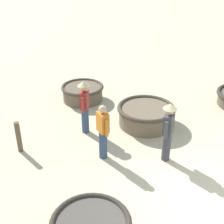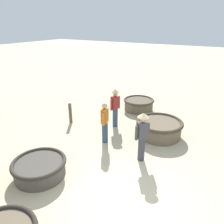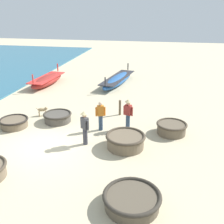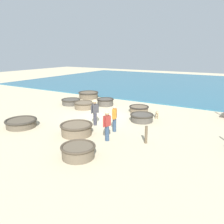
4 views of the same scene
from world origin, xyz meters
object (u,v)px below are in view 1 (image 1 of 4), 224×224
at_px(coracle_weathered, 146,115).
at_px(fisherman_by_coracle, 84,104).
at_px(fisherman_crouching, 103,131).
at_px(fisherman_standing_left, 168,129).
at_px(mooring_post_shoreline, 19,137).
at_px(coracle_upturned, 83,92).

bearing_deg(coracle_weathered, fisherman_by_coracle, 94.59).
xyz_separation_m(fisherman_by_coracle, fisherman_crouching, (-1.38, -0.36, -0.12)).
relative_size(coracle_weathered, fisherman_crouching, 1.16).
relative_size(fisherman_standing_left, mooring_post_shoreline, 1.83).
bearing_deg(fisherman_standing_left, coracle_upturned, 25.60).
height_order(coracle_weathered, mooring_post_shoreline, mooring_post_shoreline).
xyz_separation_m(fisherman_standing_left, fisherman_by_coracle, (1.73, 1.99, 0.00)).
bearing_deg(mooring_post_shoreline, coracle_upturned, -33.38).
distance_m(coracle_weathered, fisherman_standing_left, 1.99).
height_order(fisherman_by_coracle, mooring_post_shoreline, fisherman_by_coracle).
bearing_deg(mooring_post_shoreline, fisherman_by_coracle, -68.74).
bearing_deg(fisherman_crouching, mooring_post_shoreline, 73.91).
bearing_deg(coracle_upturned, fisherman_standing_left, -154.40).
height_order(coracle_weathered, fisherman_crouching, fisherman_crouching).
relative_size(coracle_upturned, fisherman_standing_left, 0.93).
bearing_deg(fisherman_standing_left, mooring_post_shoreline, 75.48).
distance_m(coracle_weathered, fisherman_by_coracle, 2.03).
bearing_deg(coracle_weathered, fisherman_standing_left, -178.04).
xyz_separation_m(fisherman_by_coracle, mooring_post_shoreline, (-0.73, 1.88, -0.50)).
height_order(coracle_upturned, coracle_weathered, coracle_weathered).
bearing_deg(coracle_weathered, mooring_post_shoreline, 103.10).
distance_m(fisherman_standing_left, fisherman_by_coracle, 2.64).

